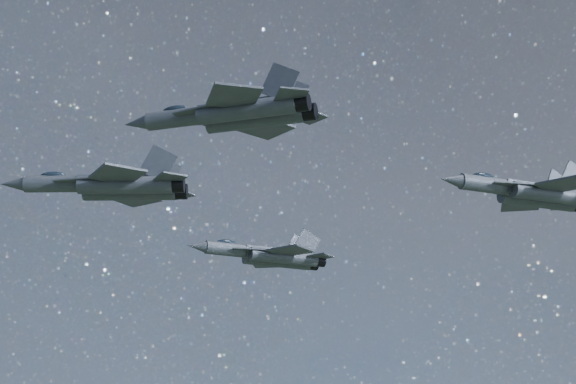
{
  "coord_description": "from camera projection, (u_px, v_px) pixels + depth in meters",
  "views": [
    {
      "loc": [
        -4.73,
        -78.56,
        125.79
      ],
      "look_at": [
        0.47,
        1.93,
        151.61
      ],
      "focal_mm": 55.0,
      "sensor_mm": 36.0,
      "label": 1
    }
  ],
  "objects": [
    {
      "name": "jet_lead",
      "position": [
        112.0,
        186.0,
        77.11
      ],
      "size": [
        17.2,
        12.09,
        4.34
      ],
      "rotation": [
        0.0,
        0.0,
        -0.09
      ],
      "color": "#363B44"
    },
    {
      "name": "jet_slot",
      "position": [
        531.0,
        193.0,
        91.43
      ],
      "size": [
        18.84,
        12.66,
        4.75
      ],
      "rotation": [
        0.0,
        0.0,
        0.31
      ],
      "color": "#363B44"
    },
    {
      "name": "jet_right",
      "position": [
        235.0,
        113.0,
        64.76
      ],
      "size": [
        15.6,
        10.34,
        3.98
      ],
      "rotation": [
        0.0,
        0.0,
        -0.37
      ],
      "color": "#363B44"
    },
    {
      "name": "jet_left",
      "position": [
        269.0,
        255.0,
        105.54
      ],
      "size": [
        17.86,
        11.9,
        4.54
      ],
      "rotation": [
        0.0,
        0.0,
        0.35
      ],
      "color": "#363B44"
    }
  ]
}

